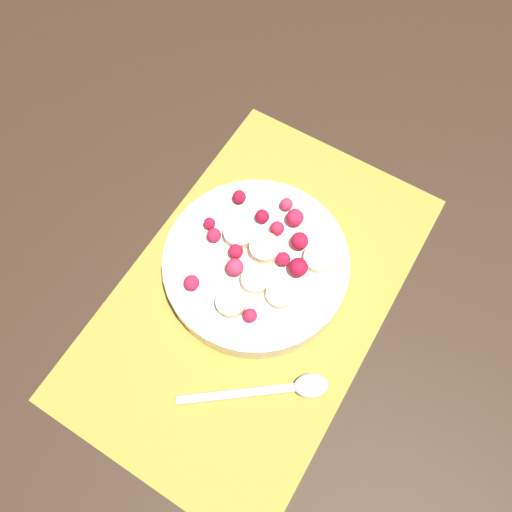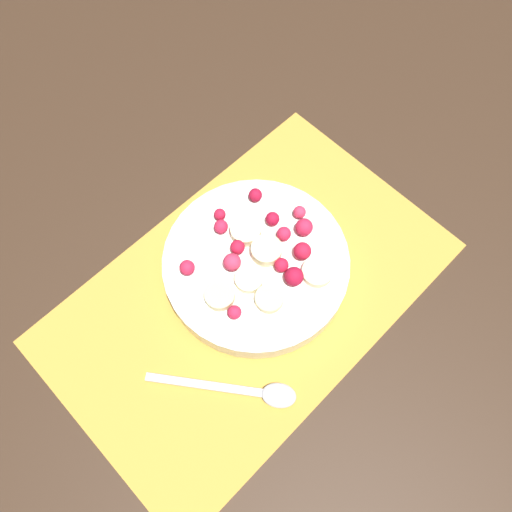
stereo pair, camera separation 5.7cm
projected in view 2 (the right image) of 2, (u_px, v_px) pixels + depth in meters
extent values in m
plane|color=#382619|center=(249.00, 292.00, 0.60)|extent=(3.00, 3.00, 0.00)
cube|color=gold|center=(249.00, 292.00, 0.60)|extent=(0.47, 0.29, 0.01)
cylinder|color=silver|center=(256.00, 264.00, 0.59)|extent=(0.22, 0.22, 0.03)
torus|color=silver|center=(256.00, 261.00, 0.58)|extent=(0.22, 0.22, 0.01)
cylinder|color=white|center=(256.00, 259.00, 0.58)|extent=(0.20, 0.20, 0.00)
cylinder|color=beige|center=(246.00, 231.00, 0.58)|extent=(0.05, 0.05, 0.01)
cylinder|color=beige|center=(266.00, 251.00, 0.57)|extent=(0.04, 0.04, 0.01)
cylinder|color=beige|center=(317.00, 272.00, 0.56)|extent=(0.05, 0.05, 0.01)
cylinder|color=#F4EAB7|center=(250.00, 279.00, 0.56)|extent=(0.04, 0.04, 0.01)
cylinder|color=beige|center=(266.00, 302.00, 0.55)|extent=(0.04, 0.04, 0.01)
cylinder|color=beige|center=(220.00, 295.00, 0.55)|extent=(0.04, 0.04, 0.01)
sphere|color=#B21433|center=(294.00, 276.00, 0.56)|extent=(0.02, 0.02, 0.02)
sphere|color=#D12347|center=(187.00, 268.00, 0.56)|extent=(0.02, 0.02, 0.02)
sphere|color=red|center=(238.00, 247.00, 0.57)|extent=(0.02, 0.02, 0.02)
sphere|color=#B21433|center=(255.00, 195.00, 0.60)|extent=(0.02, 0.02, 0.02)
sphere|color=#D12347|center=(302.00, 226.00, 0.58)|extent=(0.02, 0.02, 0.02)
sphere|color=red|center=(302.00, 251.00, 0.57)|extent=(0.02, 0.02, 0.02)
sphere|color=#DB3356|center=(300.00, 212.00, 0.59)|extent=(0.02, 0.02, 0.02)
sphere|color=#B21433|center=(273.00, 219.00, 0.59)|extent=(0.02, 0.02, 0.02)
sphere|color=#DB3356|center=(233.00, 262.00, 0.56)|extent=(0.02, 0.02, 0.02)
sphere|color=#D12347|center=(221.00, 227.00, 0.58)|extent=(0.02, 0.02, 0.02)
sphere|color=red|center=(220.00, 214.00, 0.59)|extent=(0.01, 0.01, 0.01)
sphere|color=#D12347|center=(284.00, 234.00, 0.58)|extent=(0.02, 0.02, 0.02)
sphere|color=#D12347|center=(234.00, 312.00, 0.54)|extent=(0.02, 0.02, 0.02)
sphere|color=red|center=(281.00, 265.00, 0.56)|extent=(0.02, 0.02, 0.02)
cube|color=#B2B2B7|center=(204.00, 385.00, 0.55)|extent=(0.09, 0.11, 0.00)
ellipsoid|color=#B2B2B7|center=(279.00, 395.00, 0.54)|extent=(0.04, 0.05, 0.01)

